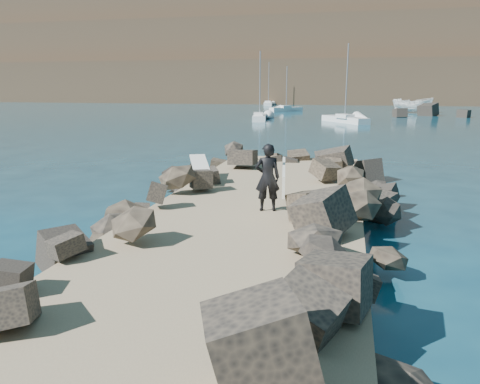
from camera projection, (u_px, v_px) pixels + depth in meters
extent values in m
plane|color=#0F384C|center=(248.00, 238.00, 12.72)|extent=(800.00, 800.00, 0.00)
cube|color=#8C7759|center=(230.00, 252.00, 10.75)|extent=(6.00, 26.00, 0.60)
cube|color=black|center=(124.00, 229.00, 11.82)|extent=(2.60, 22.00, 1.00)
cube|color=black|center=(360.00, 246.00, 10.55)|extent=(2.60, 22.00, 1.00)
cube|color=#2D4919|center=(375.00, 50.00, 158.95)|extent=(360.00, 140.00, 32.00)
cube|color=white|center=(201.00, 170.00, 17.11)|extent=(1.50, 2.38, 0.08)
imported|color=white|center=(412.00, 105.00, 71.06)|extent=(6.24, 3.59, 2.27)
imported|color=black|center=(268.00, 178.00, 12.99)|extent=(0.78, 0.60, 1.90)
cube|color=white|center=(284.00, 176.00, 12.88)|extent=(0.39, 2.34, 0.74)
cube|color=silver|center=(268.00, 104.00, 97.42)|extent=(2.50, 7.51, 0.80)
cylinder|color=gray|center=(269.00, 82.00, 96.44)|extent=(0.12, 0.12, 8.11)
cube|color=silver|center=(268.00, 102.00, 96.47)|extent=(1.42, 2.19, 0.44)
cube|color=silver|center=(345.00, 120.00, 52.33)|extent=(5.40, 6.81, 0.80)
cylinder|color=gray|center=(347.00, 81.00, 51.37)|extent=(0.12, 0.12, 7.92)
cube|color=silver|center=(345.00, 116.00, 51.54)|extent=(2.09, 2.31, 0.44)
cube|color=silver|center=(260.00, 118.00, 55.65)|extent=(2.48, 6.84, 0.80)
cylinder|color=gray|center=(260.00, 83.00, 54.75)|extent=(0.12, 0.12, 7.36)
cube|color=silver|center=(258.00, 114.00, 54.78)|extent=(1.34, 2.01, 0.44)
cube|color=silver|center=(286.00, 110.00, 74.84)|extent=(5.00, 5.05, 0.80)
cylinder|color=gray|center=(287.00, 87.00, 74.05)|extent=(0.12, 0.12, 6.41)
cube|color=silver|center=(286.00, 107.00, 74.25)|extent=(1.81, 1.82, 0.44)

